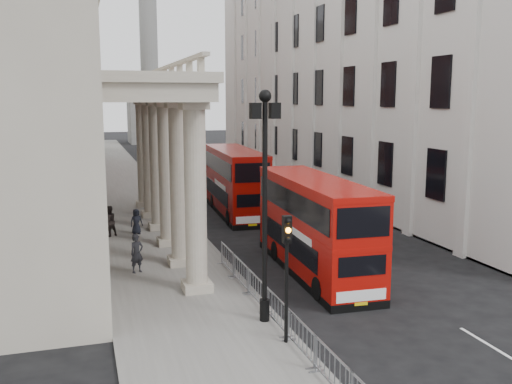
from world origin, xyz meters
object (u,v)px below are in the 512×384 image
Objects in this scene: monument_column at (149,55)px; pedestrian_c at (136,222)px; lamp_post_mid at (185,151)px; pedestrian_b at (109,221)px; traffic_light at (287,255)px; bus_far at (235,180)px; lamp_post_north at (152,135)px; bus_near at (315,224)px; lamp_post_south at (265,191)px; pedestrian_a at (137,253)px.

pedestrian_c is (-9.75, -72.96, -15.10)m from monument_column.
lamp_post_mid is 6.21m from pedestrian_b.
bus_far is (4.13, 21.81, -0.70)m from traffic_light.
lamp_post_north is 4.59× the size of pedestrian_b.
traffic_light is 17.75m from pedestrian_b.
lamp_post_north is 0.79× the size of bus_near.
lamp_post_south is 20.39m from bus_far.
monument_column is 83.96m from bus_near.
lamp_post_south is at bearing 78.14° from pedestrian_b.
bus_far is at bearing 179.01° from pedestrian_b.
pedestrian_c is at bearing 154.40° from pedestrian_b.
traffic_light is (0.10, -34.02, -1.80)m from lamp_post_north.
bus_far is 5.94× the size of pedestrian_b.
lamp_post_mid is 1.93× the size of traffic_light.
pedestrian_b is at bearing -98.81° from monument_column.
lamp_post_north is 1.93× the size of traffic_light.
traffic_light is 17.51m from pedestrian_c.
bus_near reaches higher than pedestrian_c.
bus_far is at bearing 41.83° from lamp_post_mid.
pedestrian_a is at bearing 167.62° from bus_near.
lamp_post_north is 34.07m from traffic_light.
lamp_post_north is at bearing 112.37° from bus_far.
monument_column is 35.51× the size of pedestrian_c.
pedestrian_a is (-10.47, -80.69, -14.95)m from monument_column.
lamp_post_north reaches higher than pedestrian_a.
lamp_post_mid and lamp_post_north have the same top height.
bus_near is (4.15, -26.81, -2.56)m from lamp_post_north.
bus_near is 12.35m from pedestrian_c.
pedestrian_a is at bearing -98.90° from lamp_post_north.
pedestrian_c is at bearing -144.04° from bus_far.
lamp_post_south is at bearing -98.83° from bus_far.
lamp_post_south and lamp_post_mid have the same top height.
lamp_post_north is at bearing -96.72° from monument_column.
lamp_post_north is 0.77× the size of bus_far.
bus_near is 14.60m from bus_far.
lamp_post_south is 15.89m from pedestrian_c.
bus_far is at bearing 79.27° from traffic_light.
lamp_post_north is 17.71m from pedestrian_c.
pedestrian_a is at bearing -119.75° from bus_far.
bus_far is 7.06× the size of pedestrian_c.
pedestrian_b is at bearing 71.70° from pedestrian_a.
bus_near is (4.15, -10.81, -2.56)m from lamp_post_mid.
monument_column is 69.59m from bus_far.
lamp_post_south is 1.00× the size of lamp_post_mid.
pedestrian_b is (-4.73, -17.06, -3.88)m from lamp_post_north.
lamp_post_mid is at bearing 163.23° from pedestrian_b.
pedestrian_c is at bearing -97.61° from monument_column.
pedestrian_a is (-3.87, -24.69, -3.88)m from lamp_post_north.
lamp_post_mid is at bearing 113.46° from bus_near.
lamp_post_north is (-6.60, -56.00, -11.07)m from monument_column.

